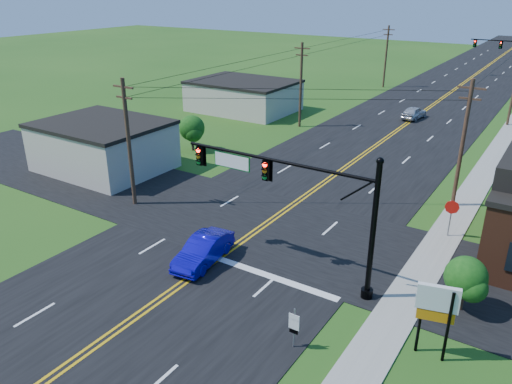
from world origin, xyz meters
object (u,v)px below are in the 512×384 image
Objects in this scene: blue_car at (203,251)px; signal_mast_far at (506,50)px; stop_sign at (451,211)px; route_sign at (294,325)px; signal_mast_main at (292,193)px.

signal_mast_far is at bearing 79.23° from blue_car.
stop_sign is at bearing -84.37° from signal_mast_far.
route_sign is at bearing -87.73° from signal_mast_far.
signal_mast_main is 7.13m from route_sign.
signal_mast_far is 73.99m from blue_car.
blue_car is 8.53m from route_sign.
route_sign reaches higher than blue_car.
blue_car is 1.85× the size of stop_sign.
blue_car is at bearing -159.15° from signal_mast_main.
blue_car is at bearing 155.90° from route_sign.
signal_mast_far is 4.43× the size of stop_sign.
route_sign is at bearing -31.79° from blue_car.
stop_sign is (6.21, -63.02, -2.76)m from signal_mast_far.
blue_car is (-4.68, -73.74, -3.79)m from signal_mast_far.
signal_mast_main is 11.36m from stop_sign.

